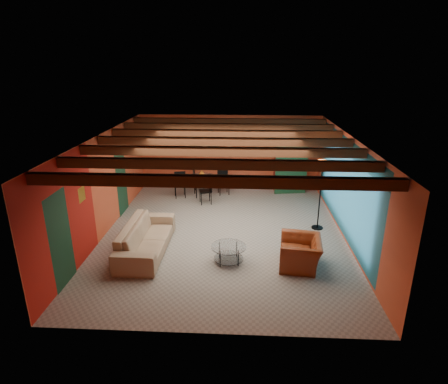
# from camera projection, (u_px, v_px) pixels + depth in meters

# --- Properties ---
(room) EXTENTS (6.52, 8.01, 2.71)m
(room) POSITION_uv_depth(u_px,v_px,m) (224.00, 149.00, 9.59)
(room) COLOR gray
(room) RESTS_ON ground
(sofa) EXTENTS (1.00, 2.53, 0.74)m
(sofa) POSITION_uv_depth(u_px,v_px,m) (146.00, 238.00, 9.22)
(sofa) COLOR #977C61
(sofa) RESTS_ON ground
(armchair) EXTENTS (1.04, 1.15, 0.68)m
(armchair) POSITION_uv_depth(u_px,v_px,m) (300.00, 252.00, 8.56)
(armchair) COLOR maroon
(armchair) RESTS_ON ground
(coffee_table) EXTENTS (0.91, 0.91, 0.42)m
(coffee_table) POSITION_uv_depth(u_px,v_px,m) (229.00, 254.00, 8.77)
(coffee_table) COLOR silver
(coffee_table) RESTS_ON ground
(dining_table) EXTENTS (2.32, 2.32, 0.99)m
(dining_table) POSITION_uv_depth(u_px,v_px,m) (202.00, 182.00, 13.02)
(dining_table) COLOR white
(dining_table) RESTS_ON ground
(armoire) EXTENTS (1.16, 0.69, 1.92)m
(armoire) POSITION_uv_depth(u_px,v_px,m) (290.00, 166.00, 13.33)
(armoire) COLOR maroon
(armoire) RESTS_ON ground
(floor_lamp) EXTENTS (0.47, 0.47, 1.98)m
(floor_lamp) POSITION_uv_depth(u_px,v_px,m) (320.00, 196.00, 10.28)
(floor_lamp) COLOR black
(floor_lamp) RESTS_ON ground
(ceiling_fan) EXTENTS (1.50, 1.50, 0.44)m
(ceiling_fan) POSITION_uv_depth(u_px,v_px,m) (224.00, 150.00, 9.49)
(ceiling_fan) COLOR #472614
(ceiling_fan) RESTS_ON ceiling
(painting) EXTENTS (1.05, 0.03, 0.65)m
(painting) POSITION_uv_depth(u_px,v_px,m) (205.00, 144.00, 13.50)
(painting) COLOR black
(painting) RESTS_ON wall_back
(potted_plant) EXTENTS (0.53, 0.50, 0.48)m
(potted_plant) POSITION_uv_depth(u_px,v_px,m) (292.00, 132.00, 12.93)
(potted_plant) COLOR #26661E
(potted_plant) RESTS_ON armoire
(vase) EXTENTS (0.23, 0.23, 0.21)m
(vase) POSITION_uv_depth(u_px,v_px,m) (202.00, 166.00, 12.82)
(vase) COLOR orange
(vase) RESTS_ON dining_table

